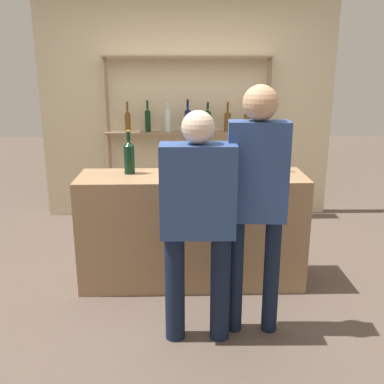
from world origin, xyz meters
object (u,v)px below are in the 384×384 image
(counter_bottle_1, at_px, (206,161))
(counter_bottle_0, at_px, (129,156))
(ice_bucket, at_px, (244,163))
(customer_center, at_px, (198,214))
(cork_jar, at_px, (192,170))
(counter_bottle_2, at_px, (276,156))
(customer_right, at_px, (257,191))

(counter_bottle_1, bearing_deg, counter_bottle_0, 172.49)
(counter_bottle_0, xyz_separation_m, counter_bottle_1, (0.64, -0.08, -0.02))
(ice_bucket, height_order, customer_center, customer_center)
(ice_bucket, distance_m, cork_jar, 0.44)
(counter_bottle_1, height_order, customer_center, customer_center)
(cork_jar, height_order, customer_center, customer_center)
(counter_bottle_0, xyz_separation_m, cork_jar, (0.52, -0.15, -0.08))
(counter_bottle_2, relative_size, ice_bucket, 1.43)
(counter_bottle_0, relative_size, ice_bucket, 1.53)
(cork_jar, xyz_separation_m, customer_right, (0.41, -0.70, 0.02))
(ice_bucket, bearing_deg, counter_bottle_2, 20.82)
(counter_bottle_1, xyz_separation_m, customer_center, (-0.10, -0.85, -0.17))
(customer_right, height_order, customer_center, customer_right)
(ice_bucket, height_order, cork_jar, ice_bucket)
(counter_bottle_2, height_order, customer_right, customer_right)
(counter_bottle_1, bearing_deg, customer_center, -96.96)
(counter_bottle_0, xyz_separation_m, counter_bottle_2, (1.24, 0.03, -0.01))
(counter_bottle_1, relative_size, customer_right, 0.19)
(customer_right, bearing_deg, counter_bottle_2, -15.31)
(cork_jar, distance_m, customer_center, 0.80)
(counter_bottle_2, bearing_deg, ice_bucket, -159.18)
(counter_bottle_0, distance_m, customer_center, 1.09)
(counter_bottle_1, bearing_deg, cork_jar, -152.44)
(counter_bottle_0, distance_m, cork_jar, 0.55)
(counter_bottle_1, height_order, ice_bucket, counter_bottle_1)
(counter_bottle_0, distance_m, counter_bottle_2, 1.24)
(counter_bottle_2, bearing_deg, customer_right, -109.33)
(counter_bottle_1, xyz_separation_m, counter_bottle_2, (0.60, 0.11, 0.01))
(counter_bottle_1, distance_m, counter_bottle_2, 0.61)
(counter_bottle_2, relative_size, customer_center, 0.22)
(counter_bottle_1, height_order, cork_jar, counter_bottle_1)
(customer_right, bearing_deg, ice_bucket, 2.31)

